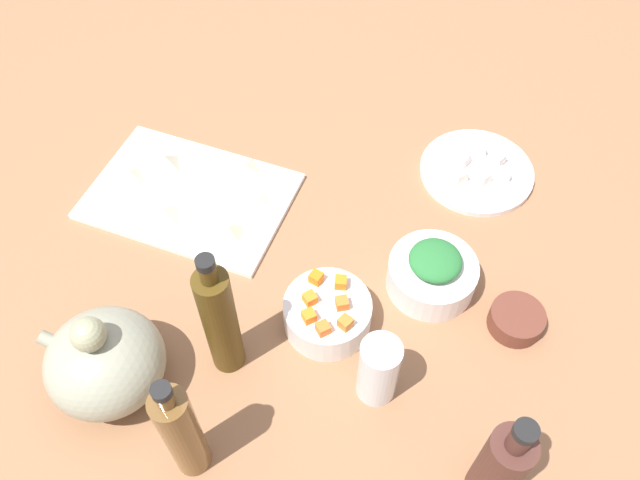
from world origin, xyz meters
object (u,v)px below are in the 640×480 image
at_px(bottle_1, 182,432).
at_px(drinking_glass_0, 378,370).
at_px(bowl_greens, 431,277).
at_px(bowl_small_side, 516,320).
at_px(teapot, 105,362).
at_px(plate_tofu, 476,171).
at_px(bowl_carrots, 327,314).
at_px(bottle_2, 501,466).
at_px(cutting_board, 190,196).
at_px(bottle_0, 220,321).

relative_size(bottle_1, drinking_glass_0, 1.90).
bearing_deg(bottle_1, bowl_greens, -124.51).
xyz_separation_m(bowl_small_side, teapot, (0.55, 0.27, 0.05)).
height_order(plate_tofu, bowl_carrots, bowl_carrots).
bearing_deg(plate_tofu, bottle_2, 100.10).
xyz_separation_m(cutting_board, bowl_small_side, (-0.59, 0.09, 0.01)).
bearing_deg(teapot, bowl_greens, -144.07).
xyz_separation_m(bowl_greens, bowl_carrots, (0.14, 0.11, 0.00)).
bearing_deg(bowl_carrots, bottle_2, 147.27).
height_order(bowl_greens, bowl_carrots, same).
relative_size(bowl_greens, drinking_glass_0, 1.14).
xyz_separation_m(cutting_board, drinking_glass_0, (-0.41, 0.26, 0.06)).
height_order(bowl_greens, bottle_0, bottle_0).
distance_m(plate_tofu, bowl_small_side, 0.32).
bearing_deg(drinking_glass_0, teapot, 15.15).
xyz_separation_m(bowl_small_side, bottle_2, (0.01, 0.26, 0.07)).
bearing_deg(bowl_small_side, bowl_carrots, 16.15).
distance_m(bowl_small_side, teapot, 0.62).
height_order(cutting_board, teapot, teapot).
relative_size(bowl_small_side, bottle_2, 0.39).
height_order(plate_tofu, bottle_2, bottle_2).
bearing_deg(drinking_glass_0, bottle_1, 38.94).
xyz_separation_m(bowl_small_side, drinking_glass_0, (0.18, 0.17, 0.05)).
bearing_deg(bowl_carrots, bowl_greens, -140.87).
xyz_separation_m(bowl_small_side, bottle_0, (0.41, 0.18, 0.10)).
xyz_separation_m(teapot, bottle_0, (-0.15, -0.08, 0.05)).
relative_size(plate_tofu, bowl_greens, 1.46).
bearing_deg(bowl_small_side, bottle_2, 88.65).
distance_m(bowl_carrots, bowl_small_side, 0.29).
distance_m(bottle_1, drinking_glass_0, 0.28).
bearing_deg(teapot, bowl_carrots, -145.83).
relative_size(bowl_small_side, teapot, 0.46).
bearing_deg(cutting_board, bowl_small_side, 171.09).
xyz_separation_m(bowl_carrots, bottle_2, (-0.28, 0.18, 0.06)).
bearing_deg(bottle_2, bowl_greens, -65.05).
bearing_deg(plate_tofu, bowl_carrots, 65.31).
relative_size(bottle_0, bottle_2, 1.22).
bearing_deg(drinking_glass_0, bottle_0, 4.36).
height_order(bowl_small_side, drinking_glass_0, drinking_glass_0).
relative_size(bowl_small_side, bottle_0, 0.32).
xyz_separation_m(cutting_board, bottle_0, (-0.18, 0.28, 0.11)).
bearing_deg(bowl_carrots, teapot, 34.17).
xyz_separation_m(bottle_0, bottle_1, (-0.01, 0.16, -0.01)).
bearing_deg(bottle_0, teapot, 29.58).
height_order(bottle_1, drinking_glass_0, bottle_1).
height_order(bowl_carrots, bottle_1, bottle_1).
height_order(bottle_0, drinking_glass_0, bottle_0).
xyz_separation_m(bowl_greens, drinking_glass_0, (0.04, 0.20, 0.03)).
distance_m(bottle_0, bottle_2, 0.41).
height_order(cutting_board, bottle_1, bottle_1).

